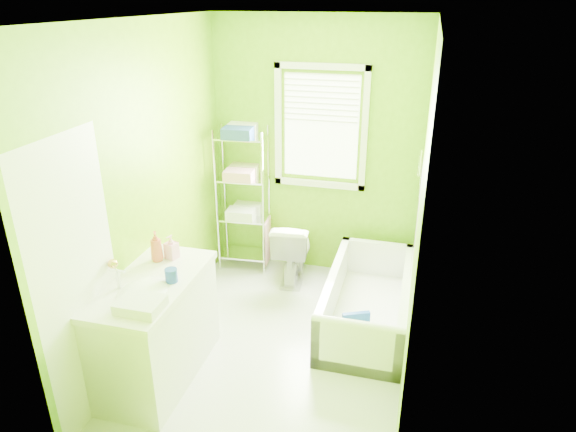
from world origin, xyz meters
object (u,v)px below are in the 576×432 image
(bathtub, at_px, (367,309))
(toilet, at_px, (293,249))
(vanity, at_px, (156,326))
(wire_shelf_unit, at_px, (244,184))

(bathtub, relative_size, toilet, 2.29)
(bathtub, distance_m, toilet, 1.06)
(vanity, xyz_separation_m, wire_shelf_unit, (0.06, 1.86, 0.50))
(vanity, height_order, wire_shelf_unit, wire_shelf_unit)
(toilet, bearing_deg, bathtub, 138.17)
(bathtub, xyz_separation_m, wire_shelf_unit, (-1.41, 0.77, 0.79))
(bathtub, bearing_deg, wire_shelf_unit, 151.33)
(bathtub, height_order, vanity, vanity)
(wire_shelf_unit, bearing_deg, toilet, -15.00)
(toilet, height_order, wire_shelf_unit, wire_shelf_unit)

